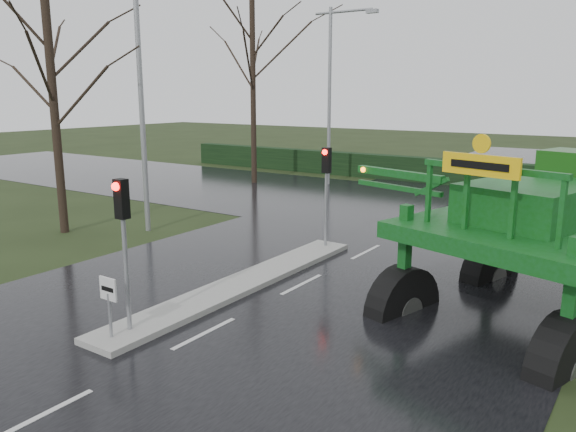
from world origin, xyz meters
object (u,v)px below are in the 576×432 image
Objects in this scene: traffic_signal_mid at (326,176)px; street_light_left_near at (145,74)px; keep_left_sign at (109,298)px; street_light_left_far at (334,81)px; white_sedan at (511,206)px; traffic_signal_near at (123,223)px; crop_sprayer at (414,205)px.

street_light_left_near is (-6.89, -1.49, 3.40)m from traffic_signal_mid.
keep_left_sign is at bearing -47.41° from street_light_left_near.
street_light_left_far reaches higher than white_sedan.
traffic_signal_near reaches higher than white_sedan.
crop_sprayer reaches higher than keep_left_sign.
crop_sprayer reaches higher than white_sedan.
traffic_signal_mid is at bearing 90.00° from traffic_signal_near.
street_light_left_near is (-6.89, 7.01, 3.40)m from traffic_signal_near.
crop_sprayer is at bearing -37.15° from traffic_signal_mid.
street_light_left_near is 1.00× the size of street_light_left_far.
street_light_left_far is (0.00, 14.00, 0.00)m from street_light_left_near.
traffic_signal_near is 0.35× the size of street_light_left_near.
street_light_left_near is 2.61× the size of white_sedan.
keep_left_sign is 23.11m from street_light_left_far.
street_light_left_far is at bearing 108.17° from traffic_signal_near.
keep_left_sign is 0.35× the size of white_sedan.
street_light_left_near is at bearing 132.59° from keep_left_sign.
white_sedan is at bearing 73.67° from traffic_signal_mid.
keep_left_sign is 11.32m from street_light_left_near.
keep_left_sign is 0.38× the size of traffic_signal_mid.
crop_sprayer reaches higher than traffic_signal_mid.
keep_left_sign is 21.02m from white_sedan.
traffic_signal_near is at bearing -71.83° from street_light_left_far.
traffic_signal_near is 0.35× the size of street_light_left_far.
traffic_signal_near is 8.50m from traffic_signal_mid.
traffic_signal_near is 0.37× the size of crop_sprayer.
white_sedan is at bearing 51.97° from street_light_left_near.
keep_left_sign is at bearing -90.00° from traffic_signal_near.
street_light_left_far is 2.61× the size of white_sedan.
keep_left_sign is at bearing -112.27° from crop_sprayer.
traffic_signal_mid is 5.57m from crop_sprayer.
keep_left_sign is 0.14× the size of street_light_left_far.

